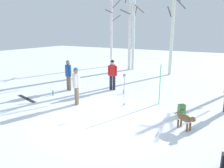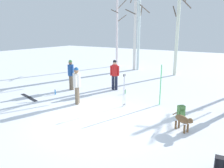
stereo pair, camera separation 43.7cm
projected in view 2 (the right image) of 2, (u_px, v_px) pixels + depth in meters
name	position (u px, v px, depth m)	size (l,w,h in m)	color
ground_plane	(98.00, 121.00, 8.34)	(60.00, 60.00, 0.00)	white
person_0	(115.00, 73.00, 12.42)	(0.49, 0.34, 1.72)	#1E2338
person_2	(77.00, 83.00, 10.03)	(0.34, 0.47, 1.72)	#72604C
person_3	(71.00, 73.00, 12.47)	(0.50, 0.34, 1.72)	#72604C
dog	(183.00, 120.00, 7.41)	(0.82, 0.48, 0.57)	brown
ski_pair_planted_0	(161.00, 85.00, 9.93)	(0.04, 0.15, 1.85)	green
ski_pair_lying_0	(29.00, 97.00, 11.19)	(1.71, 0.60, 0.05)	black
ski_poles_0	(124.00, 89.00, 9.77)	(0.07, 0.22, 1.46)	#B2B2BC
backpack_0	(181.00, 111.00, 8.72)	(0.34, 0.35, 0.44)	#4C7F3F
backpack_1	(220.00, 166.00, 5.21)	(0.29, 0.31, 0.44)	black
water_bottle_0	(55.00, 92.00, 11.70)	(0.06, 0.06, 0.27)	#1E72BF
water_bottle_1	(125.00, 92.00, 11.82)	(0.07, 0.07, 0.23)	green
birch_tree_0	(117.00, 29.00, 20.25)	(1.36, 1.21, 6.65)	silver
birch_tree_1	(135.00, 24.00, 18.20)	(1.45, 1.46, 7.39)	silver
birch_tree_2	(139.00, 26.00, 18.23)	(0.97, 1.21, 7.12)	silver
birch_tree_3	(178.00, 23.00, 15.85)	(1.33, 1.39, 7.55)	silver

